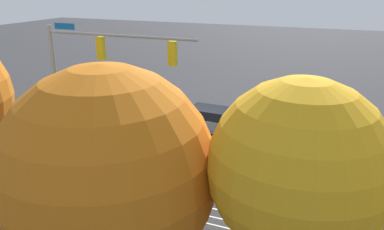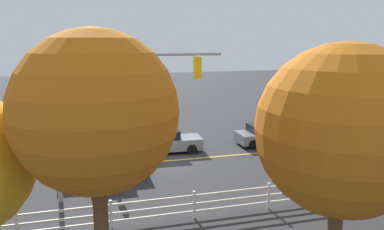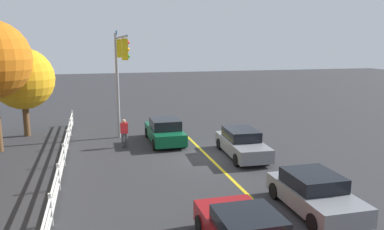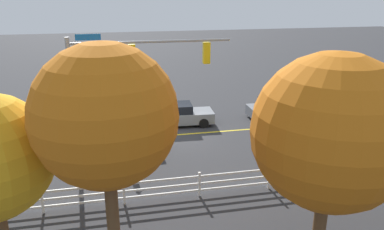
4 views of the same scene
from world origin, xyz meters
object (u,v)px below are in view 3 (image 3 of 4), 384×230
Objects in this scene: car_2 at (165,131)px; car_3 at (242,143)px; tree_0 at (23,79)px; pedestrian at (124,132)px; car_1 at (314,193)px.

car_2 is 5.24m from car_3.
car_3 is (-3.87, -3.53, -0.01)m from car_2.
tree_0 is (4.00, 8.51, 3.07)m from car_2.
pedestrian is at bearing 100.10° from car_2.
car_1 is at bearing -141.28° from tree_0.
pedestrian is (3.42, 6.03, 0.22)m from car_3.
tree_0 reaches higher than car_2.
tree_0 is at bearing 42.07° from pedestrian.
tree_0 is at bearing 64.74° from car_2.
car_3 is at bearing -123.19° from tree_0.
tree_0 is (7.87, 12.04, 3.08)m from car_3.
car_1 is 2.46× the size of pedestrian.
car_1 is 0.72× the size of tree_0.
pedestrian reaches higher than car_3.
car_1 is at bearing -162.45° from car_2.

